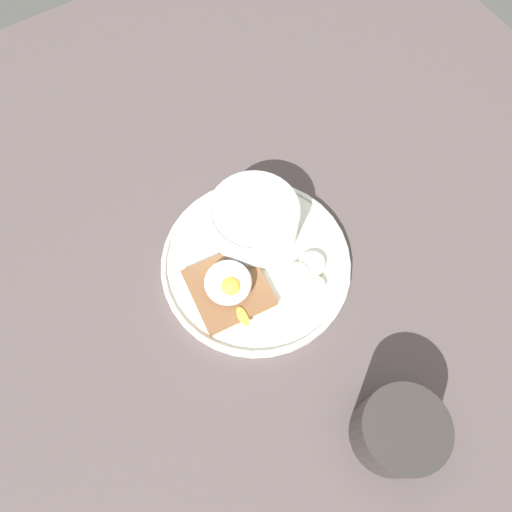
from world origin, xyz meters
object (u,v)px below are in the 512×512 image
Objects in this scene: oatmeal_bowl at (254,221)px; toast_slice at (229,288)px; banana_slice_left at (298,275)px; coffee_mug at (398,431)px; poached_egg at (229,283)px; banana_slice_back at (313,287)px; banana_slice_front at (312,265)px.

oatmeal_bowl is 9.39cm from toast_slice.
banana_slice_left is 0.45× the size of coffee_mug.
banana_slice_back is at bearing 59.64° from poached_egg.
banana_slice_back is 19.64cm from coffee_mug.
banana_slice_back is (11.07, 2.02, -2.28)cm from oatmeal_bowl.
banana_slice_back is (2.41, 0.71, 0.18)cm from banana_slice_left.
toast_slice is at bearing -110.44° from banana_slice_left.
banana_slice_left is at bearing -163.55° from banana_slice_back.
banana_slice_back is (2.67, -1.64, 0.23)cm from banana_slice_front.
toast_slice is at bearing -121.19° from banana_slice_back.
oatmeal_bowl is 2.77× the size of banana_slice_left.
poached_egg is (0.17, -0.02, 2.07)cm from toast_slice.
banana_slice_left is at bearing 8.60° from oatmeal_bowl.
banana_slice_left reaches higher than banana_slice_front.
oatmeal_bowl is 1.33× the size of poached_egg.
poached_egg reaches higher than banana_slice_back.
coffee_mug is (19.36, -2.37, 2.29)cm from banana_slice_back.
banana_slice_back is at bearing 10.35° from oatmeal_bowl.
banana_slice_left is (0.25, -2.36, 0.04)cm from banana_slice_front.
coffee_mug reaches higher than banana_slice_back.
banana_slice_front is at bearing 74.96° from toast_slice.
oatmeal_bowl is 3.11× the size of banana_slice_back.
oatmeal_bowl is at bearing 179.35° from coffee_mug.
banana_slice_front is 0.41× the size of coffee_mug.
coffee_mug is at bearing -4.34° from banana_slice_left.
coffee_mug is (21.78, -1.65, 2.47)cm from banana_slice_left.
toast_slice is 10.79cm from banana_slice_back.
banana_slice_left is at bearing 70.61° from poached_egg.
banana_slice_back is 0.40× the size of coffee_mug.
oatmeal_bowl is at bearing 128.03° from poached_egg.
banana_slice_front is 1.02× the size of banana_slice_back.
banana_slice_back reaches higher than toast_slice.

